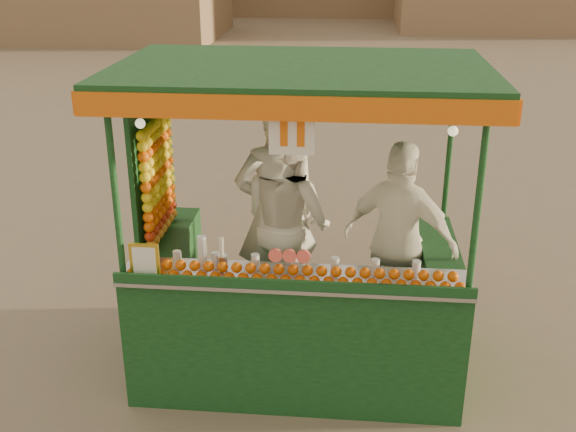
# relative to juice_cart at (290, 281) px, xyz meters

# --- Properties ---
(ground) EXTENTS (90.00, 90.00, 0.00)m
(ground) POSITION_rel_juice_cart_xyz_m (-0.37, 0.03, -0.81)
(ground) COLOR #715E50
(ground) RESTS_ON ground
(juice_cart) EXTENTS (2.78, 1.80, 2.52)m
(juice_cart) POSITION_rel_juice_cart_xyz_m (0.00, 0.00, 0.00)
(juice_cart) COLOR #0E3413
(juice_cart) RESTS_ON ground
(vendor_left) EXTENTS (0.83, 0.70, 1.94)m
(vendor_left) POSITION_rel_juice_cart_xyz_m (-0.14, 0.34, 0.45)
(vendor_left) COLOR beige
(vendor_left) RESTS_ON ground
(vendor_middle) EXTENTS (1.07, 1.08, 1.76)m
(vendor_middle) POSITION_rel_juice_cart_xyz_m (-0.05, 0.39, 0.36)
(vendor_middle) COLOR white
(vendor_middle) RESTS_ON ground
(vendor_right) EXTENTS (1.05, 0.77, 1.65)m
(vendor_right) POSITION_rel_juice_cart_xyz_m (0.87, 0.18, 0.30)
(vendor_right) COLOR white
(vendor_right) RESTS_ON ground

